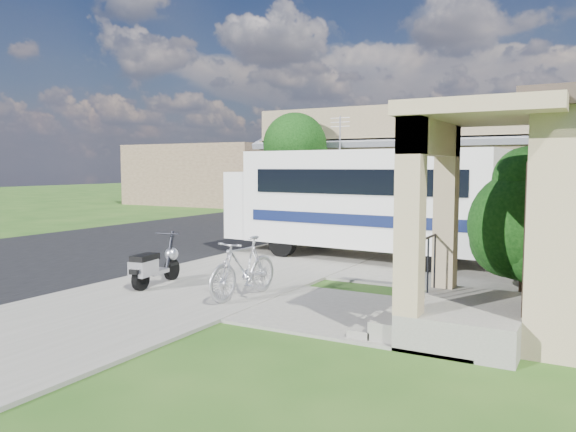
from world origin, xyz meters
The scene contains 18 objects.
ground centered at (0.00, 0.00, 0.00)m, with size 120.00×120.00×0.00m, color #1E4613.
street_slab centered at (-7.50, 10.00, 0.01)m, with size 9.00×80.00×0.02m, color black.
sidewalk_slab centered at (-1.00, 10.00, 0.03)m, with size 4.00×80.00×0.06m, color slate.
driveway_slab centered at (1.50, 4.50, 0.03)m, with size 7.00×6.00×0.05m, color slate.
walk_slab centered at (3.00, -1.00, 0.03)m, with size 4.00×3.00×0.05m, color slate.
warehouse centered at (0.00, 13.97, 1.99)m, with size 12.50×8.40×5.04m.
distant_bldg_far centered at (-17.00, 22.00, 2.00)m, with size 10.00×8.00×4.00m, color brown.
distant_bldg_near centered at (-15.00, 34.00, 1.60)m, with size 8.00×7.00×3.20m, color brown.
street_tree_a centered at (-3.70, 9.05, 3.25)m, with size 2.44×2.40×4.58m.
street_tree_b centered at (-3.70, 19.05, 3.39)m, with size 2.44×2.40×4.73m.
street_tree_c centered at (-3.70, 28.05, 3.10)m, with size 2.44×2.40×4.42m.
motorhome centered at (0.66, 4.57, 1.67)m, with size 7.72×2.84×3.89m.
shrub centered at (5.17, 1.93, 1.50)m, with size 2.39×2.28×2.93m.
scooter centered at (-1.71, -1.08, 0.48)m, with size 0.63×1.63×1.08m.
bicycle centered at (0.50, -1.04, 0.57)m, with size 0.54×1.91×1.15m, color #B7B6BE.
pickup_truck centered at (-6.23, 12.48, 0.83)m, with size 2.76×5.98×1.66m, color silver.
van centered at (-6.52, 19.49, 0.84)m, with size 2.34×5.77×1.67m, color silver.
garden_hose centered at (3.82, -0.58, 0.10)m, with size 0.46×0.46×0.21m, color #125D28.
Camera 1 is at (6.30, -9.79, 2.53)m, focal length 35.00 mm.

